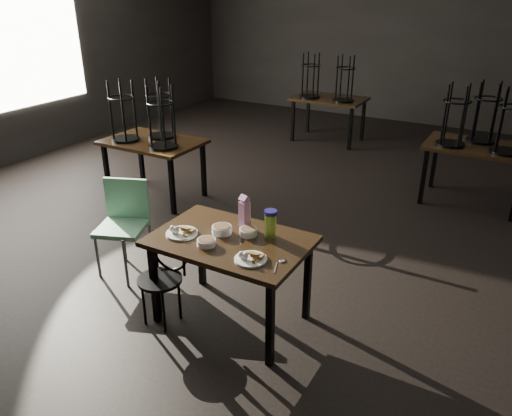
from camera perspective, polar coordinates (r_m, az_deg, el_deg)
The scene contains 15 objects.
room at distance 4.39m, azimuth 4.71°, elevation 21.59°, with size 12.00×12.04×3.22m.
main_table at distance 3.86m, azimuth -2.93°, elevation -4.55°, with size 1.20×0.80×0.75m.
plate_left at distance 3.92m, azimuth -8.53°, elevation -2.69°, with size 0.25×0.25×0.08m.
plate_right at distance 3.53m, azimuth -0.67°, elevation -5.68°, with size 0.24×0.24×0.08m.
bowl_near at distance 3.90m, azimuth -3.93°, elevation -2.45°, with size 0.15×0.15×0.06m.
bowl_far at distance 3.86m, azimuth -0.91°, elevation -2.73°, with size 0.14×0.14×0.05m.
bowl_big at distance 3.74m, azimuth -5.69°, elevation -3.89°, with size 0.14×0.14×0.05m.
juice_carton at distance 3.92m, azimuth -1.31°, elevation -0.58°, with size 0.09×0.09×0.29m.
water_bottle at distance 3.80m, azimuth 1.66°, elevation -1.78°, with size 0.13×0.13×0.22m.
spoon at distance 3.52m, azimuth 2.92°, elevation -6.13°, with size 0.06×0.21×0.01m.
bentwood_chair at distance 4.06m, azimuth -10.50°, elevation -7.12°, with size 0.36×0.36×0.75m.
school_chair at distance 4.78m, azimuth -14.85°, elevation -1.19°, with size 0.54×0.54×0.90m.
bg_table_left at distance 6.34m, azimuth -11.82°, elevation 7.77°, with size 1.20×0.80×1.48m.
bg_table_right at distance 6.57m, azimuth 24.09°, elevation 6.74°, with size 1.20×0.80×1.48m.
bg_table_far at distance 8.71m, azimuth 8.29°, elevation 12.34°, with size 1.20×0.80×1.48m.
Camera 1 is at (1.80, -3.96, 2.54)m, focal length 35.00 mm.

